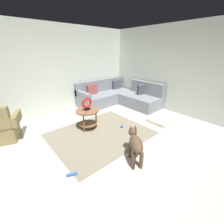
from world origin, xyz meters
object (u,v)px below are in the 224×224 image
torus_sculpture (87,104)px  dog_bed_mat (162,119)px  dog (135,144)px  dog_toy_ball (122,127)px  sectional_couch (118,97)px  armchair (1,128)px  side_table (88,114)px  dog_toy_rope (72,174)px

torus_sculpture → dog_bed_mat: 2.27m
dog → dog_toy_ball: size_ratio=9.12×
dog_toy_ball → torus_sculpture: bearing=140.8°
sectional_couch → dog: size_ratio=3.16×
dog_toy_ball → armchair: bearing=150.9°
side_table → dog: (-0.02, -1.63, -0.04)m
dog_toy_ball → dog_toy_rope: (-1.79, -0.61, -0.01)m
side_table → dog_toy_ball: 0.97m
sectional_couch → dog: (-1.93, -2.50, 0.09)m
sectional_couch → torus_sculpture: (-1.91, -0.88, 0.42)m
sectional_couch → dog_toy_ball: (-1.22, -1.45, -0.25)m
armchair → dog_toy_rope: armchair is taller
torus_sculpture → sectional_couch: bearing=24.7°
side_table → sectional_couch: bearing=24.7°
dog → dog_toy_rope: dog is taller
dog_bed_mat → dog: (-1.92, -0.57, 0.33)m
dog → dog_toy_ball: (0.71, 1.06, -0.34)m
dog_bed_mat → dog: size_ratio=1.13×
torus_sculpture → dog: (-0.02, -1.63, -0.33)m
armchair → dog_bed_mat: (3.69, -1.87, -0.28)m
armchair → dog_toy_rope: size_ratio=5.32×
armchair → side_table: size_ratio=1.60×
sectional_couch → dog_bed_mat: sectional_couch is taller
torus_sculpture → dog_toy_rope: 1.75m
dog → dog_toy_rope: 1.22m
side_table → dog_toy_rope: side_table is taller
side_table → torus_sculpture: torus_sculpture is taller
torus_sculpture → dog_toy_ball: size_ratio=4.18×
torus_sculpture → dog_toy_ball: bearing=-39.2°
side_table → dog_toy_rope: (-1.09, -1.18, -0.39)m
sectional_couch → side_table: 2.11m
dog_bed_mat → side_table: bearing=150.9°
dog_bed_mat → dog_toy_rope: size_ratio=4.43×
sectional_couch → dog_bed_mat: bearing=-90.4°
torus_sculpture → dog: 1.66m
dog_bed_mat → armchair: bearing=153.1°
torus_sculpture → dog_toy_rope: size_ratio=1.81×
armchair → dog_toy_ball: 2.86m
dog_toy_ball → dog_toy_rope: 1.89m
sectional_couch → dog: sectional_couch is taller
side_table → armchair: bearing=155.5°
torus_sculpture → dog_toy_ball: (0.70, -0.57, -0.67)m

